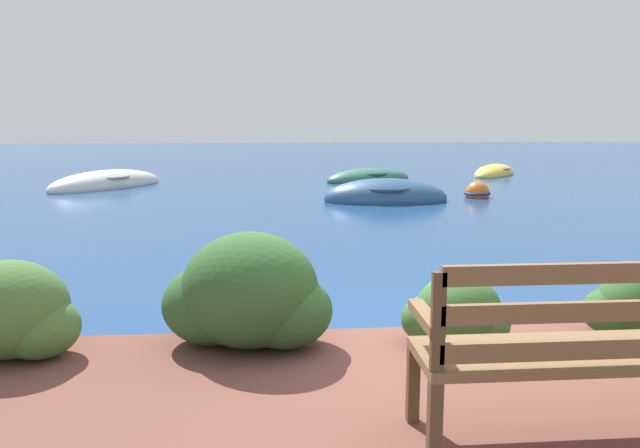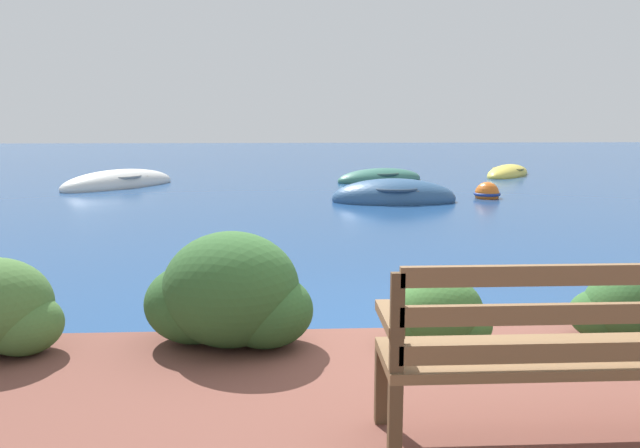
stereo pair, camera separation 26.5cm
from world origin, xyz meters
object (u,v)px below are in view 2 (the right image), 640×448
object	(u,v)px
park_bench	(549,349)
rowboat_outer	(508,174)
rowboat_mid	(119,184)
rowboat_far	(380,179)
rowboat_nearest	(394,198)
mooring_buoy	(487,194)

from	to	relation	value
park_bench	rowboat_outer	distance (m)	17.09
rowboat_mid	rowboat_far	distance (m)	7.06
rowboat_nearest	mooring_buoy	distance (m)	2.22
rowboat_nearest	rowboat_outer	distance (m)	7.34
rowboat_mid	rowboat_outer	bearing A→B (deg)	-40.52
rowboat_nearest	rowboat_mid	xyz separation A→B (m)	(-6.64, 3.25, -0.01)
rowboat_outer	rowboat_nearest	bearing A→B (deg)	178.63
rowboat_nearest	rowboat_outer	xyz separation A→B (m)	(4.52, 5.78, -0.02)
mooring_buoy	rowboat_nearest	bearing A→B (deg)	-167.65
rowboat_outer	rowboat_far	bearing A→B (deg)	145.73
rowboat_nearest	park_bench	bearing A→B (deg)	-93.10
rowboat_nearest	rowboat_far	size ratio (longest dim) A/B	0.93
rowboat_far	rowboat_outer	size ratio (longest dim) A/B	1.05
rowboat_mid	rowboat_outer	distance (m)	11.44
rowboat_outer	mooring_buoy	world-z (taller)	mooring_buoy
park_bench	rowboat_outer	world-z (taller)	park_bench
rowboat_nearest	rowboat_mid	size ratio (longest dim) A/B	0.79
mooring_buoy	rowboat_mid	bearing A→B (deg)	162.51
rowboat_nearest	rowboat_far	xyz separation A→B (m)	(0.34, 4.34, -0.02)
rowboat_mid	mooring_buoy	size ratio (longest dim) A/B	5.79
rowboat_mid	mooring_buoy	xyz separation A→B (m)	(8.81, -2.78, 0.03)
rowboat_outer	mooring_buoy	bearing A→B (deg)	-167.22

